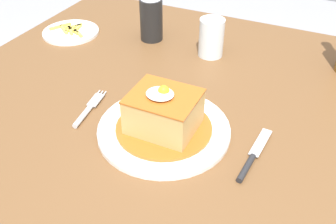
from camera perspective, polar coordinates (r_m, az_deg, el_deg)
The scene contains 8 objects.
dining_table at distance 0.97m, azimuth 3.25°, elevation -3.84°, with size 1.22×1.02×0.77m.
main_plate at distance 0.82m, azimuth -0.60°, elevation -2.50°, with size 0.28×0.28×0.02m.
sandwich_meal at distance 0.79m, azimuth -0.63°, elevation -0.23°, with size 0.20×0.20×0.11m.
fork at distance 0.89m, azimuth -11.72°, elevation 0.18°, with size 0.03×0.14×0.01m.
knife at distance 0.77m, azimuth 11.97°, elevation -6.90°, with size 0.03×0.17×0.01m.
soda_can at distance 1.16m, azimuth -2.46°, elevation 13.35°, with size 0.07×0.07×0.12m.
drinking_glass at distance 1.09m, azimuth 6.32°, elevation 10.39°, with size 0.07×0.07×0.10m.
side_plate_fries at distance 1.26m, azimuth -14.00°, elevation 11.28°, with size 0.17×0.17×0.02m.
Camera 1 is at (0.26, -0.69, 1.30)m, focal length 41.75 mm.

